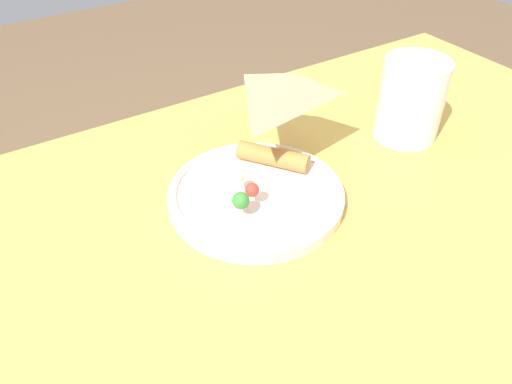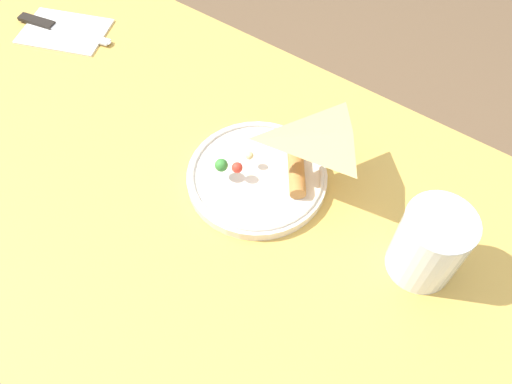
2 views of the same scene
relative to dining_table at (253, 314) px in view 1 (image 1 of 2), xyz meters
The scene contains 3 objects.
dining_table is the anchor object (origin of this frame).
plate_pizza 0.15m from the dining_table, 55.41° to the left, with size 0.21×0.21×0.05m.
milk_glass 0.36m from the dining_table, 15.44° to the left, with size 0.09×0.09×0.11m.
Camera 1 is at (-0.20, -0.32, 1.09)m, focal length 35.00 mm.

